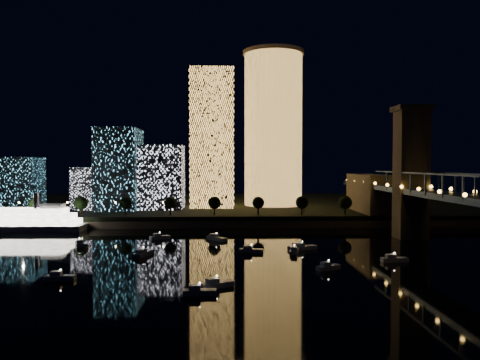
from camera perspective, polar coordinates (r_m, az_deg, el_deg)
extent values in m
plane|color=black|center=(127.25, 0.67, -10.82)|extent=(520.00, 520.00, 0.00)
cube|color=black|center=(285.17, -0.84, -3.18)|extent=(420.00, 160.00, 5.00)
cube|color=#6B5E4C|center=(207.75, -0.40, -5.39)|extent=(420.00, 6.00, 3.00)
cylinder|color=#FFB551|center=(263.56, 4.07, 6.05)|extent=(32.00, 32.00, 83.72)
cylinder|color=#6B5E4C|center=(270.00, 4.09, 15.16)|extent=(34.00, 34.00, 2.00)
cube|color=#FFB551|center=(253.14, -3.41, 5.04)|extent=(23.06, 23.06, 73.38)
cube|color=white|center=(246.44, -10.03, 0.38)|extent=(26.67, 22.57, 32.82)
cube|color=#55C2E8|center=(245.95, -14.52, 1.31)|extent=(20.56, 26.73, 41.12)
cube|color=white|center=(252.75, -17.09, -0.93)|extent=(21.42, 19.47, 21.42)
cube|color=#55C2E8|center=(269.31, -25.23, -0.30)|extent=(19.04, 20.94, 26.65)
cube|color=#6B5E4C|center=(187.85, 20.13, 0.59)|extent=(11.00, 9.00, 48.00)
cube|color=#6B5E4C|center=(188.95, 20.23, 8.19)|extent=(13.00, 11.00, 2.00)
cube|color=#17264B|center=(140.37, 25.95, 0.48)|extent=(0.50, 150.00, 0.50)
cube|color=#6B5E4C|center=(235.47, 15.50, -2.15)|extent=(12.00, 40.00, 23.00)
cube|color=#17264B|center=(151.19, 23.80, -0.72)|extent=(0.50, 0.50, 7.00)
cube|color=#17264B|center=(173.09, 20.34, -0.36)|extent=(0.50, 0.50, 7.00)
cube|color=#17264B|center=(195.48, 17.66, -0.07)|extent=(0.50, 0.50, 7.00)
sphere|color=#FFAD38|center=(140.35, 25.73, -1.65)|extent=(1.20, 1.20, 1.20)
sphere|color=#FFAD38|center=(181.33, 19.10, -0.78)|extent=(1.20, 1.20, 1.20)
sphere|color=#FFAD38|center=(223.85, 14.95, -0.23)|extent=(1.20, 1.20, 1.20)
cube|color=silver|center=(217.49, -24.97, -5.31)|extent=(51.42, 12.95, 2.56)
cube|color=white|center=(217.20, -24.98, -4.67)|extent=(47.13, 11.79, 2.34)
cube|color=white|center=(216.95, -24.99, -4.05)|extent=(42.84, 10.62, 2.34)
cube|color=white|center=(216.72, -25.00, -3.43)|extent=(36.42, 9.40, 2.34)
cube|color=silver|center=(211.60, -21.84, -2.97)|extent=(8.68, 6.60, 1.92)
cylinder|color=black|center=(211.85, -23.67, -2.35)|extent=(1.49, 1.49, 6.39)
cylinder|color=black|center=(215.77, -23.23, -2.27)|extent=(1.49, 1.49, 6.39)
cube|color=silver|center=(156.61, 7.62, -8.18)|extent=(10.13, 6.60, 1.20)
cube|color=silver|center=(155.66, 7.16, -7.83)|extent=(4.10, 3.63, 1.00)
sphere|color=white|center=(156.27, 7.62, -7.46)|extent=(0.36, 0.36, 0.36)
cube|color=silver|center=(150.25, 1.39, -8.60)|extent=(7.86, 3.59, 1.20)
cube|color=silver|center=(150.17, 0.96, -8.18)|extent=(2.93, 2.36, 1.00)
sphere|color=white|center=(149.90, 1.39, -7.85)|extent=(0.36, 0.36, 0.36)
cube|color=silver|center=(103.63, -4.93, -13.47)|extent=(7.25, 2.51, 1.20)
cube|color=silver|center=(103.37, -5.54, -12.88)|extent=(2.57, 1.94, 1.00)
sphere|color=white|center=(103.12, -4.93, -12.40)|extent=(0.36, 0.36, 0.36)
cube|color=silver|center=(143.50, 18.32, -9.21)|extent=(7.76, 2.91, 1.20)
cube|color=silver|center=(142.84, 17.90, -8.80)|extent=(2.79, 2.14, 1.00)
sphere|color=white|center=(143.13, 18.33, -8.42)|extent=(0.36, 0.36, 0.36)
cube|color=silver|center=(123.64, -21.04, -11.05)|extent=(7.10, 2.40, 1.20)
cube|color=silver|center=(123.76, -21.51, -10.52)|extent=(2.51, 1.88, 1.00)
sphere|color=white|center=(123.21, -21.05, -10.14)|extent=(0.36, 0.36, 0.36)
cube|color=silver|center=(178.78, -9.76, -6.92)|extent=(7.74, 5.68, 1.20)
cube|color=silver|center=(178.23, -10.10, -6.59)|extent=(3.24, 2.96, 1.00)
sphere|color=white|center=(178.48, -9.76, -6.29)|extent=(0.36, 0.36, 0.36)
cube|color=silver|center=(148.34, -11.69, -8.78)|extent=(5.75, 8.87, 1.20)
cube|color=silver|center=(147.09, -11.96, -8.44)|extent=(3.17, 3.59, 1.00)
sphere|color=white|center=(147.98, -11.69, -8.02)|extent=(0.36, 0.36, 0.36)
cube|color=silver|center=(174.17, -2.88, -7.13)|extent=(8.09, 8.27, 1.20)
cube|color=silver|center=(174.96, -3.18, -6.73)|extent=(3.77, 3.79, 1.00)
sphere|color=white|center=(173.87, -2.88, -6.48)|extent=(0.36, 0.36, 0.36)
cube|color=silver|center=(150.34, 6.66, -8.61)|extent=(4.18, 7.86, 1.20)
cube|color=silver|center=(149.04, 6.62, -8.27)|extent=(2.54, 3.03, 1.00)
sphere|color=white|center=(149.98, 6.66, -7.86)|extent=(0.36, 0.36, 0.36)
cube|color=silver|center=(128.74, 10.75, -10.43)|extent=(7.05, 5.13, 1.20)
cube|color=silver|center=(127.85, 10.40, -10.01)|extent=(2.94, 2.69, 1.00)
sphere|color=white|center=(128.32, 10.75, -9.56)|extent=(0.36, 0.36, 0.36)
cube|color=silver|center=(171.39, -18.99, -7.39)|extent=(5.00, 7.96, 1.20)
cube|color=silver|center=(170.09, -18.96, -7.08)|extent=(2.80, 3.19, 1.00)
sphere|color=white|center=(171.08, -18.99, -6.73)|extent=(0.36, 0.36, 0.36)
cube|color=silver|center=(109.50, -2.83, -12.62)|extent=(7.94, 5.59, 1.20)
cube|color=silver|center=(108.75, -3.39, -12.13)|extent=(3.28, 2.97, 1.00)
sphere|color=white|center=(109.01, -2.83, -11.60)|extent=(0.36, 0.36, 0.36)
cylinder|color=black|center=(229.04, -23.62, -3.49)|extent=(0.70, 0.70, 4.00)
sphere|color=black|center=(228.74, -23.63, -2.62)|extent=(6.03, 6.03, 6.03)
cylinder|color=black|center=(222.47, -18.81, -3.59)|extent=(0.70, 0.70, 4.00)
sphere|color=black|center=(222.16, -18.82, -2.69)|extent=(6.18, 6.18, 6.18)
cylinder|color=black|center=(217.54, -13.75, -3.66)|extent=(0.70, 0.70, 4.00)
sphere|color=black|center=(217.23, -13.76, -2.74)|extent=(5.55, 5.55, 5.55)
cylinder|color=black|center=(214.37, -8.50, -3.71)|extent=(0.70, 0.70, 4.00)
sphere|color=black|center=(214.06, -8.50, -2.78)|extent=(5.48, 5.48, 5.48)
cylinder|color=black|center=(213.05, -3.14, -3.72)|extent=(0.70, 0.70, 4.00)
sphere|color=black|center=(212.73, -3.14, -2.79)|extent=(5.82, 5.82, 5.82)
cylinder|color=black|center=(213.59, 2.25, -3.71)|extent=(0.70, 0.70, 4.00)
sphere|color=black|center=(213.27, 2.25, -2.77)|extent=(5.50, 5.50, 5.50)
cylinder|color=black|center=(215.99, 7.56, -3.66)|extent=(0.70, 0.70, 4.00)
sphere|color=black|center=(215.68, 7.56, -2.73)|extent=(5.81, 5.81, 5.81)
cylinder|color=black|center=(220.20, 12.70, -3.58)|extent=(0.70, 0.70, 4.00)
sphere|color=black|center=(219.89, 12.71, -2.68)|extent=(6.14, 6.14, 6.14)
cylinder|color=black|center=(238.33, -25.32, -3.18)|extent=(0.24, 0.24, 5.00)
sphere|color=#FFCC7F|center=(238.10, -25.33, -2.51)|extent=(0.70, 0.70, 0.70)
cylinder|color=black|center=(230.52, -20.29, -3.29)|extent=(0.24, 0.24, 5.00)
sphere|color=#FFCC7F|center=(230.29, -20.30, -2.59)|extent=(0.70, 0.70, 0.70)
cylinder|color=black|center=(224.61, -14.94, -3.37)|extent=(0.24, 0.24, 5.00)
sphere|color=#FFCC7F|center=(224.37, -14.95, -2.65)|extent=(0.70, 0.70, 0.70)
cylinder|color=black|center=(220.73, -9.36, -3.42)|extent=(0.24, 0.24, 5.00)
sphere|color=#FFCC7F|center=(220.49, -9.36, -2.69)|extent=(0.70, 0.70, 0.70)
cylinder|color=black|center=(219.02, -3.63, -3.44)|extent=(0.24, 0.24, 5.00)
sphere|color=#FFCC7F|center=(218.77, -3.63, -2.71)|extent=(0.70, 0.70, 0.70)
cylinder|color=black|center=(219.50, 2.13, -3.42)|extent=(0.24, 0.24, 5.00)
sphere|color=#FFCC7F|center=(219.25, 2.13, -2.69)|extent=(0.70, 0.70, 0.70)
cylinder|color=black|center=(222.17, 7.81, -3.37)|extent=(0.24, 0.24, 5.00)
sphere|color=#FFCC7F|center=(221.93, 7.81, -2.65)|extent=(0.70, 0.70, 0.70)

